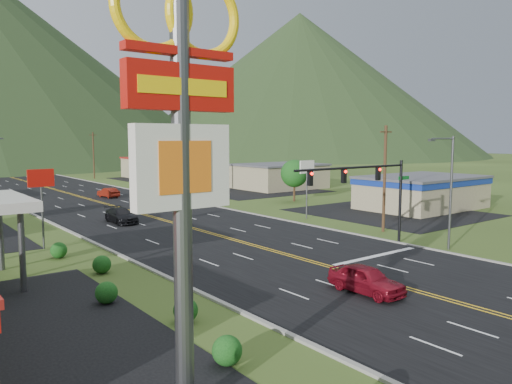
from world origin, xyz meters
TOP-DOWN VIEW (x-y plane):
  - ground at (0.00, 0.00)m, footprint 500.00×500.00m
  - road at (0.00, 0.00)m, footprint 20.00×460.00m
  - curb_west at (-10.15, 0.00)m, footprint 0.30×460.00m
  - pylon_sign at (-17.00, 2.00)m, footprint 4.32×0.60m
  - traffic_signal at (6.48, 14.00)m, footprint 13.10×0.43m
  - streetlight_east at (11.18, 10.00)m, footprint 3.28×0.25m
  - building_east_near at (30.00, 25.00)m, footprint 15.40×10.40m
  - building_east_mid at (32.00, 55.00)m, footprint 14.40×11.40m
  - building_east_far at (28.00, 90.00)m, footprint 16.40×12.40m
  - pole_sign_west_a at (-14.00, 30.00)m, footprint 2.00×0.18m
  - pole_sign_east_a at (13.00, 28.00)m, footprint 2.00×0.18m
  - pole_sign_east_b at (13.00, 60.00)m, footprint 2.00×0.18m
  - tree_east_a at (22.00, 40.00)m, footprint 3.84×3.84m
  - tree_east_b at (26.00, 78.00)m, footprint 3.84×3.84m
  - utility_pole_a at (13.50, 18.00)m, footprint 1.60×0.28m
  - utility_pole_b at (13.50, 55.00)m, footprint 1.60×0.28m
  - utility_pole_c at (13.50, 95.00)m, footprint 1.60×0.28m
  - utility_pole_d at (13.50, 135.00)m, footprint 1.60×0.28m
  - mountain_ne at (147.84, 176.19)m, footprint 180.00×180.00m
  - car_red_near at (-2.61, 6.59)m, footprint 1.92×4.72m
  - car_dark_mid at (-4.27, 37.75)m, footprint 2.27×5.30m
  - car_red_far at (3.06, 60.09)m, footprint 2.06×4.43m

SIDE VIEW (x-z plane):
  - ground at x=0.00m, z-range 0.00..0.00m
  - road at x=0.00m, z-range -0.02..0.02m
  - curb_west at x=-10.15m, z-range -0.07..0.07m
  - car_red_far at x=3.06m, z-range 0.00..1.41m
  - car_dark_mid at x=-4.27m, z-range 0.00..1.52m
  - car_red_near at x=-2.61m, z-range 0.00..1.60m
  - building_east_mid at x=32.00m, z-range 0.01..4.31m
  - building_east_far at x=28.00m, z-range 0.01..4.51m
  - building_east_near at x=30.00m, z-range 0.22..4.32m
  - tree_east_a at x=22.00m, z-range 0.98..6.80m
  - tree_east_b at x=26.00m, z-range 0.98..6.80m
  - pole_sign_west_a at x=-14.00m, z-range 1.85..8.25m
  - pole_sign_east_a at x=13.00m, z-range 1.85..8.25m
  - pole_sign_east_b at x=13.00m, z-range 1.85..8.25m
  - utility_pole_a at x=13.50m, z-range 0.13..10.13m
  - utility_pole_b at x=13.50m, z-range 0.13..10.13m
  - utility_pole_c at x=13.50m, z-range 0.13..10.13m
  - utility_pole_d at x=13.50m, z-range 0.13..10.13m
  - streetlight_east at x=11.18m, z-range 0.68..9.68m
  - traffic_signal at x=6.48m, z-range 1.83..8.83m
  - pylon_sign at x=-17.00m, z-range 2.30..16.30m
  - mountain_ne at x=147.84m, z-range 0.00..70.00m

